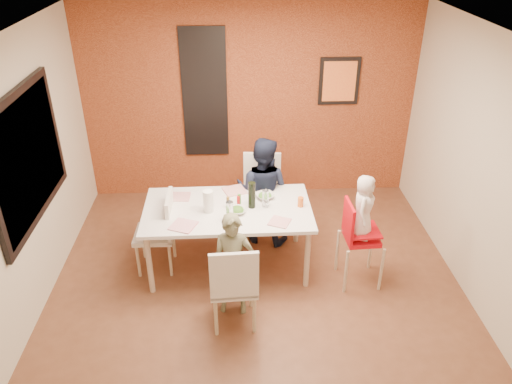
{
  "coord_description": "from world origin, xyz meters",
  "views": [
    {
      "loc": [
        -0.21,
        -4.26,
        3.6
      ],
      "look_at": [
        0.0,
        0.3,
        1.05
      ],
      "focal_mm": 35.0,
      "sensor_mm": 36.0,
      "label": 1
    }
  ],
  "objects_px": {
    "dining_table": "(228,213)",
    "child_far": "(262,191)",
    "chair_left": "(161,228)",
    "chair_near": "(234,283)",
    "paper_towel_roll": "(208,201)",
    "high_chair": "(358,235)",
    "child_near": "(233,265)",
    "toddler": "(363,207)",
    "wine_bottle": "(252,195)",
    "chair_far": "(262,189)"
  },
  "relations": [
    {
      "from": "chair_near",
      "to": "child_near",
      "type": "relative_size",
      "value": 0.86
    },
    {
      "from": "dining_table",
      "to": "paper_towel_roll",
      "type": "bearing_deg",
      "value": -164.18
    },
    {
      "from": "child_far",
      "to": "paper_towel_roll",
      "type": "height_order",
      "value": "child_far"
    },
    {
      "from": "child_near",
      "to": "wine_bottle",
      "type": "distance_m",
      "value": 0.88
    },
    {
      "from": "high_chair",
      "to": "chair_left",
      "type": "bearing_deg",
      "value": 77.97
    },
    {
      "from": "chair_far",
      "to": "high_chair",
      "type": "bearing_deg",
      "value": -44.4
    },
    {
      "from": "chair_near",
      "to": "chair_far",
      "type": "bearing_deg",
      "value": -104.44
    },
    {
      "from": "chair_left",
      "to": "chair_near",
      "type": "bearing_deg",
      "value": 39.23
    },
    {
      "from": "high_chair",
      "to": "wine_bottle",
      "type": "relative_size",
      "value": 3.28
    },
    {
      "from": "paper_towel_roll",
      "to": "chair_far",
      "type": "bearing_deg",
      "value": 53.25
    },
    {
      "from": "chair_near",
      "to": "high_chair",
      "type": "distance_m",
      "value": 1.49
    },
    {
      "from": "wine_bottle",
      "to": "child_near",
      "type": "bearing_deg",
      "value": -105.54
    },
    {
      "from": "chair_far",
      "to": "toddler",
      "type": "distance_m",
      "value": 1.55
    },
    {
      "from": "toddler",
      "to": "wine_bottle",
      "type": "relative_size",
      "value": 2.36
    },
    {
      "from": "child_far",
      "to": "toddler",
      "type": "xyz_separation_m",
      "value": [
        1.0,
        -0.87,
        0.26
      ]
    },
    {
      "from": "dining_table",
      "to": "child_near",
      "type": "relative_size",
      "value": 1.64
    },
    {
      "from": "chair_near",
      "to": "child_near",
      "type": "bearing_deg",
      "value": -91.91
    },
    {
      "from": "child_far",
      "to": "wine_bottle",
      "type": "bearing_deg",
      "value": 94.17
    },
    {
      "from": "chair_near",
      "to": "high_chair",
      "type": "bearing_deg",
      "value": -156.33
    },
    {
      "from": "chair_far",
      "to": "chair_left",
      "type": "xyz_separation_m",
      "value": [
        -1.17,
        -0.78,
        -0.04
      ]
    },
    {
      "from": "child_near",
      "to": "paper_towel_roll",
      "type": "distance_m",
      "value": 0.82
    },
    {
      "from": "chair_far",
      "to": "wine_bottle",
      "type": "xyz_separation_m",
      "value": [
        -0.15,
        -0.77,
        0.35
      ]
    },
    {
      "from": "dining_table",
      "to": "chair_near",
      "type": "xyz_separation_m",
      "value": [
        0.06,
        -1.01,
        -0.15
      ]
    },
    {
      "from": "chair_far",
      "to": "high_chair",
      "type": "height_order",
      "value": "chair_far"
    },
    {
      "from": "toddler",
      "to": "wine_bottle",
      "type": "xyz_separation_m",
      "value": [
        -1.15,
        0.35,
        -0.03
      ]
    },
    {
      "from": "dining_table",
      "to": "child_near",
      "type": "xyz_separation_m",
      "value": [
        0.05,
        -0.76,
        -0.13
      ]
    },
    {
      "from": "child_far",
      "to": "toddler",
      "type": "height_order",
      "value": "child_far"
    },
    {
      "from": "chair_left",
      "to": "toddler",
      "type": "height_order",
      "value": "toddler"
    },
    {
      "from": "chair_far",
      "to": "paper_towel_roll",
      "type": "distance_m",
      "value": 1.1
    },
    {
      "from": "dining_table",
      "to": "chair_left",
      "type": "relative_size",
      "value": 1.97
    },
    {
      "from": "child_near",
      "to": "chair_far",
      "type": "bearing_deg",
      "value": 82.87
    },
    {
      "from": "chair_left",
      "to": "dining_table",
      "type": "bearing_deg",
      "value": 90.52
    },
    {
      "from": "dining_table",
      "to": "child_far",
      "type": "distance_m",
      "value": 0.67
    },
    {
      "from": "chair_near",
      "to": "child_near",
      "type": "height_order",
      "value": "child_near"
    },
    {
      "from": "chair_left",
      "to": "child_far",
      "type": "relative_size",
      "value": 0.69
    },
    {
      "from": "toddler",
      "to": "paper_towel_roll",
      "type": "distance_m",
      "value": 1.64
    },
    {
      "from": "paper_towel_roll",
      "to": "dining_table",
      "type": "bearing_deg",
      "value": 15.82
    },
    {
      "from": "paper_towel_roll",
      "to": "toddler",
      "type": "bearing_deg",
      "value": -9.93
    },
    {
      "from": "child_far",
      "to": "high_chair",
      "type": "bearing_deg",
      "value": 157.94
    },
    {
      "from": "dining_table",
      "to": "wine_bottle",
      "type": "height_order",
      "value": "wine_bottle"
    },
    {
      "from": "chair_near",
      "to": "toddler",
      "type": "xyz_separation_m",
      "value": [
        1.36,
        0.67,
        0.4
      ]
    },
    {
      "from": "high_chair",
      "to": "chair_far",
      "type": "bearing_deg",
      "value": 37.81
    },
    {
      "from": "child_far",
      "to": "toddler",
      "type": "bearing_deg",
      "value": 158.78
    },
    {
      "from": "child_far",
      "to": "toddler",
      "type": "distance_m",
      "value": 1.35
    },
    {
      "from": "high_chair",
      "to": "child_far",
      "type": "distance_m",
      "value": 1.31
    },
    {
      "from": "child_far",
      "to": "paper_towel_roll",
      "type": "distance_m",
      "value": 0.88
    },
    {
      "from": "high_chair",
      "to": "child_far",
      "type": "xyz_separation_m",
      "value": [
        -0.97,
        0.87,
        0.08
      ]
    },
    {
      "from": "chair_left",
      "to": "child_far",
      "type": "bearing_deg",
      "value": 115.11
    },
    {
      "from": "child_near",
      "to": "wine_bottle",
      "type": "xyz_separation_m",
      "value": [
        0.21,
        0.77,
        0.35
      ]
    },
    {
      "from": "chair_far",
      "to": "wine_bottle",
      "type": "relative_size",
      "value": 3.33
    }
  ]
}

